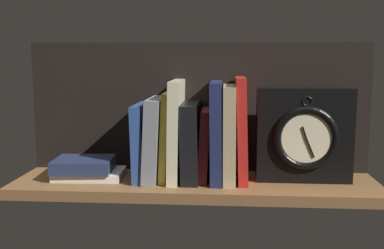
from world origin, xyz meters
TOP-DOWN VIEW (x-y plane):
  - ground_plane at (0.00, 0.00)cm, footprint 87.35×22.51cm
  - back_panel at (0.00, 10.65)cm, footprint 87.35×1.20cm
  - book_blue_modern at (-13.26, 1.60)cm, footprint 2.96×15.51cm
  - book_gray_chess at (-9.98, 1.60)cm, footprint 4.40×16.57cm
  - book_yellow_seinlanguage at (-7.15, 1.60)cm, footprint 2.65×12.75cm
  - book_cream_twain at (-4.76, 1.60)cm, footprint 2.98×16.91cm
  - book_black_skeptic at (-1.19, 1.60)cm, footprint 4.46×16.03cm
  - book_maroon_dawkins at (2.24, 1.60)cm, footprint 3.01×13.01cm
  - book_navy_bierce at (5.00, 1.60)cm, footprint 3.01×16.63cm
  - book_tan_shortstories at (8.11, 1.60)cm, footprint 3.07×16.51cm
  - book_red_requiem at (11.00, 1.60)cm, footprint 3.11×15.13cm
  - framed_clock at (25.84, 1.27)cm, footprint 22.41×7.02cm
  - book_stack_side at (-26.94, 0.47)cm, footprint 17.01×12.21cm

SIDE VIEW (x-z plane):
  - ground_plane at x=0.00cm, z-range -2.50..0.00cm
  - book_stack_side at x=-26.94cm, z-range -0.07..4.87cm
  - book_maroon_dawkins at x=2.24cm, z-range -0.04..17.13cm
  - book_blue_modern at x=-13.26cm, z-range -0.03..18.31cm
  - book_black_skeptic at x=-1.19cm, z-range -0.04..18.64cm
  - book_gray_chess at x=-9.98cm, z-range -0.07..19.85cm
  - book_yellow_seinlanguage at x=-7.15cm, z-range -0.03..21.16cm
  - framed_clock at x=25.84cm, z-range -0.03..22.37cm
  - book_tan_shortstories at x=8.11cm, z-range -0.01..22.87cm
  - book_navy_bierce at x=5.00cm, z-range -0.02..23.79cm
  - book_cream_twain at x=-4.76cm, z-range -0.02..24.05cm
  - book_red_requiem at x=11.00cm, z-range -0.03..24.85cm
  - back_panel at x=0.00cm, z-range 0.00..33.25cm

